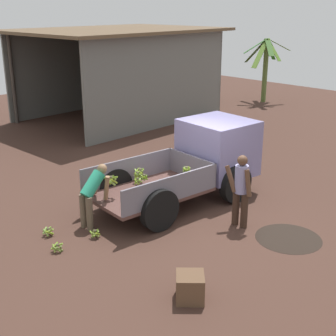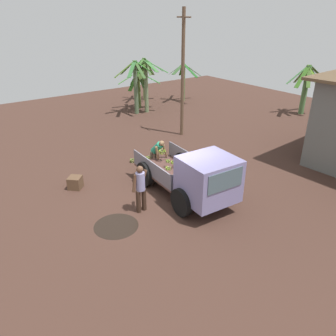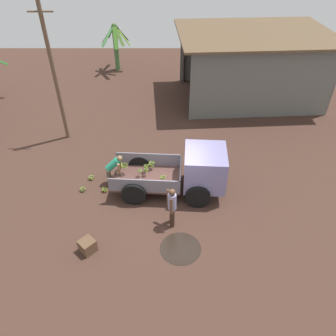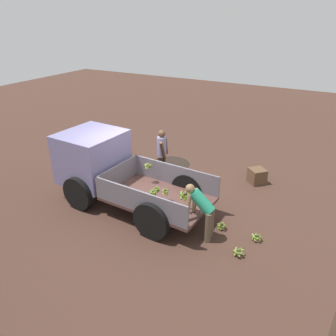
# 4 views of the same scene
# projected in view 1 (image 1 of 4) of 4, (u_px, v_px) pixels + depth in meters

# --- Properties ---
(ground) EXTENTS (36.00, 36.00, 0.00)m
(ground) POSITION_uv_depth(u_px,v_px,m) (196.00, 208.00, 11.47)
(ground) COLOR #432B23
(mud_patch_0) EXTENTS (1.41, 1.41, 0.01)m
(mud_patch_0) POSITION_uv_depth(u_px,v_px,m) (288.00, 238.00, 9.99)
(mud_patch_0) COLOR black
(mud_patch_0) RESTS_ON ground
(cargo_truck) EXTENTS (4.53, 2.22, 1.92)m
(cargo_truck) POSITION_uv_depth(u_px,v_px,m) (205.00, 157.00, 12.02)
(cargo_truck) COLOR #53352F
(cargo_truck) RESTS_ON ground
(warehouse_shed) EXTENTS (8.87, 6.61, 3.79)m
(warehouse_shed) POSITION_uv_depth(u_px,v_px,m) (126.00, 55.00, 20.21)
(warehouse_shed) COLOR slate
(warehouse_shed) RESTS_ON ground
(banana_palm_4) EXTENTS (2.31, 2.16, 3.16)m
(banana_palm_4) POSITION_uv_depth(u_px,v_px,m) (265.00, 66.00, 23.52)
(banana_palm_4) COLOR #556831
(banana_palm_4) RESTS_ON ground
(person_foreground_visitor) EXTENTS (0.36, 0.67, 1.67)m
(person_foreground_visitor) POSITION_uv_depth(u_px,v_px,m) (241.00, 188.00, 10.26)
(person_foreground_visitor) COLOR #39261B
(person_foreground_visitor) RESTS_ON ground
(person_worker_loading) EXTENTS (0.73, 0.63, 1.38)m
(person_worker_loading) POSITION_uv_depth(u_px,v_px,m) (92.00, 192.00, 10.33)
(person_worker_loading) COLOR brown
(person_worker_loading) RESTS_ON ground
(banana_bunch_on_ground_0) EXTENTS (0.26, 0.25, 0.20)m
(banana_bunch_on_ground_0) POSITION_uv_depth(u_px,v_px,m) (48.00, 231.00, 10.06)
(banana_bunch_on_ground_0) COLOR brown
(banana_bunch_on_ground_0) RESTS_ON ground
(banana_bunch_on_ground_1) EXTENTS (0.26, 0.26, 0.18)m
(banana_bunch_on_ground_1) POSITION_uv_depth(u_px,v_px,m) (57.00, 247.00, 9.42)
(banana_bunch_on_ground_1) COLOR brown
(banana_bunch_on_ground_1) RESTS_ON ground
(banana_bunch_on_ground_2) EXTENTS (0.23, 0.23, 0.19)m
(banana_bunch_on_ground_2) POSITION_uv_depth(u_px,v_px,m) (95.00, 233.00, 9.98)
(banana_bunch_on_ground_2) COLOR #4D4532
(banana_bunch_on_ground_2) RESTS_ON ground
(wooden_crate_0) EXTENTS (0.67, 0.67, 0.47)m
(wooden_crate_0) POSITION_uv_depth(u_px,v_px,m) (190.00, 287.00, 7.85)
(wooden_crate_0) COLOR brown
(wooden_crate_0) RESTS_ON ground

